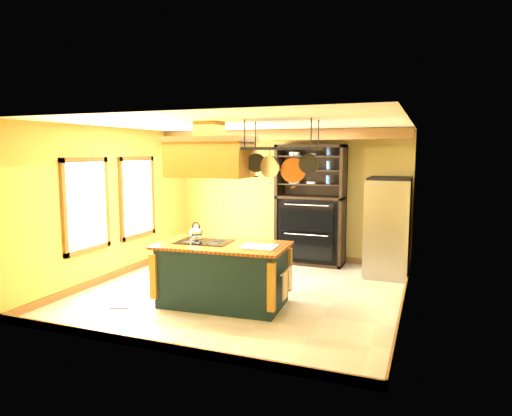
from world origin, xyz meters
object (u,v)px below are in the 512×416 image
Objects in this scene: kitchen_island at (223,274)px; range_hood at (210,155)px; pot_rack at (282,155)px; refrigerator at (388,229)px; hutch at (311,218)px.

kitchen_island is 1.77m from range_hood.
range_hood is at bearing 176.60° from kitchen_island.
refrigerator is (1.22, 2.55, -1.36)m from pot_rack.
refrigerator is (2.13, 2.55, 0.39)m from kitchen_island.
pot_rack is 3.13m from refrigerator.
pot_rack is at bearing -83.67° from hutch.
kitchen_island is 0.82× the size of hutch.
kitchen_island is 3.08m from hutch.
kitchen_island is 1.97m from pot_rack.
refrigerator reaches higher than kitchen_island.
range_hood is 1.10m from pot_rack.
range_hood is 0.52× the size of hutch.
hutch is at bearing 96.33° from pot_rack.
kitchen_island is at bearing 0.17° from range_hood.
pot_rack reaches higher than refrigerator.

